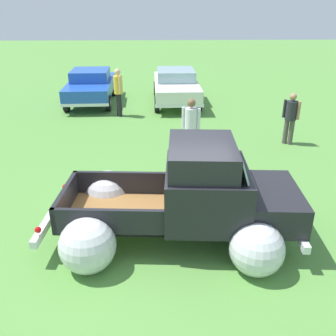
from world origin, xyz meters
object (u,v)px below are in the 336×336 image
show_car_1 (176,85)px  spectator_2 (191,125)px  vintage_pickup_truck (191,203)px  spectator_0 (291,116)px  show_car_0 (91,85)px  spectator_1 (118,89)px

show_car_1 → spectator_2: 6.53m
vintage_pickup_truck → spectator_2: bearing=88.8°
spectator_2 → spectator_0: bearing=128.8°
vintage_pickup_truck → spectator_0: (3.52, 5.03, 0.16)m
show_car_0 → spectator_2: size_ratio=2.48×
show_car_1 → spectator_0: spectator_0 is taller
vintage_pickup_truck → spectator_1: size_ratio=2.58×
show_car_0 → vintage_pickup_truck: bearing=16.8°
show_car_0 → spectator_2: (3.83, -6.58, 0.22)m
spectator_0 → show_car_1: bearing=-112.1°
vintage_pickup_truck → spectator_2: vintage_pickup_truck is taller
show_car_1 → spectator_1: size_ratio=2.56×
show_car_1 → spectator_2: spectator_2 is taller
show_car_0 → show_car_1: size_ratio=0.92×
vintage_pickup_truck → spectator_1: vintage_pickup_truck is taller
vintage_pickup_truck → show_car_1: size_ratio=1.01×
vintage_pickup_truck → show_car_0: size_ratio=1.09×
show_car_0 → spectator_0: bearing=50.5°
spectator_0 → spectator_1: size_ratio=0.88×
spectator_1 → show_car_1: bearing=-163.0°
spectator_2 → show_car_0: bearing=-130.7°
show_car_0 → spectator_2: bearing=28.5°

